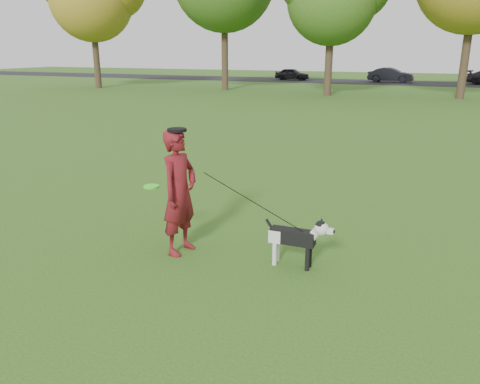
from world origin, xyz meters
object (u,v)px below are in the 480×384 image
at_px(dog, 298,236).
at_px(car_left, 292,74).
at_px(car_mid, 391,75).
at_px(man, 179,193).

distance_m(dog, car_left, 41.44).
bearing_deg(car_mid, dog, -173.07).
xyz_separation_m(man, car_mid, (-0.57, 39.94, -0.25)).
height_order(dog, car_left, car_left).
bearing_deg(dog, car_mid, 93.34).
bearing_deg(man, car_mid, 8.11).
height_order(man, car_left, man).
relative_size(car_left, car_mid, 0.84).
relative_size(man, dog, 1.88).
relative_size(dog, car_left, 0.30).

